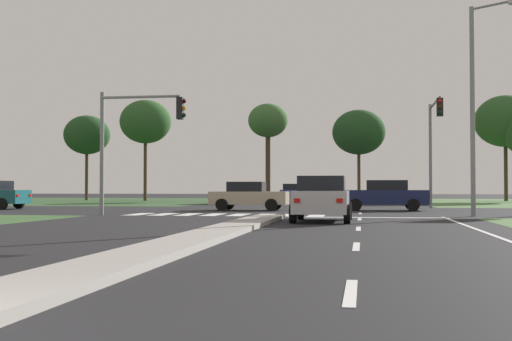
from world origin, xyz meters
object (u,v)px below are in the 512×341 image
Objects in this scene: car_silver_third at (322,198)px; car_beige_sixth at (249,196)px; street_lamp_second at (477,98)px; treeline_near at (87,135)px; treeline_second at (145,122)px; treeline_fifth at (505,121)px; treeline_third at (268,122)px; treeline_fourth at (359,132)px; car_white_second at (304,192)px; car_blue_fifth at (293,193)px; pedestrian_at_median at (310,188)px; traffic_signal_near_left at (132,131)px; car_navy_near at (384,195)px; traffic_signal_far_right at (434,134)px.

car_silver_third reaches higher than car_beige_sixth.
street_lamp_second is 46.25m from treeline_near.
treeline_fifth is at bearing 7.57° from treeline_second.
treeline_second reaches higher than treeline_third.
car_beige_sixth is 29.50m from treeline_third.
car_silver_third is at bearing -140.52° from street_lamp_second.
treeline_fourth is (1.05, 38.36, 5.52)m from car_silver_third.
treeline_fifth is at bearing 168.32° from car_white_second.
treeline_near is at bearing -142.46° from car_beige_sixth.
car_blue_fifth is 22.38m from treeline_near.
treeline_fourth reaches higher than car_beige_sixth.
street_lamp_second is 0.94× the size of treeline_third.
car_blue_fifth is 30.78m from street_lamp_second.
treeline_third reaches higher than pedestrian_at_median.
car_silver_third is at bearing 22.13° from car_beige_sixth.
treeline_near is 18.04m from treeline_third.
car_beige_sixth is (-0.13, -32.73, -0.03)m from car_white_second.
pedestrian_at_median is at bearing 68.65° from traffic_signal_near_left.
street_lamp_second is at bearing -51.15° from treeline_second.
treeline_second is at bearing -159.52° from treeline_third.
treeline_second is at bearing 117.46° from car_silver_third.
car_silver_third is 1.06× the size of car_beige_sixth.
car_blue_fifth is at bearing 110.50° from street_lamp_second.
treeline_near reaches higher than car_white_second.
car_navy_near reaches higher than car_white_second.
treeline_fifth is (22.01, 0.29, -0.27)m from treeline_third.
car_white_second is at bearing -15.09° from pedestrian_at_median.
traffic_signal_far_right reaches higher than pedestrian_at_median.
pedestrian_at_median is at bearing -129.19° from treeline_fifth.
treeline_fourth is (5.67, 27.01, 5.56)m from car_beige_sixth.
traffic_signal_near_left reaches higher than car_blue_fifth.
car_silver_third is 0.82× the size of traffic_signal_near_left.
traffic_signal_near_left is at bearing 156.23° from car_silver_third.
treeline_third reaches higher than car_blue_fifth.
car_silver_third is 0.45× the size of treeline_fifth.
car_blue_fifth is 21.40m from traffic_signal_far_right.
traffic_signal_far_right is at bearing 118.07° from car_blue_fifth.
treeline_third is (-3.11, 6.25, 6.81)m from car_blue_fifth.
car_navy_near is at bearing -171.23° from pedestrian_at_median.
traffic_signal_far_right is 9.50m from pedestrian_at_median.
traffic_signal_far_right is 0.74× the size of treeline_near.
car_silver_third is 46.71m from treeline_near.
treeline_second is at bearing 128.85° from street_lamp_second.
treeline_second is at bearing -172.43° from treeline_fifth.
pedestrian_at_median is 23.66m from treeline_second.
treeline_third is at bearing 3.93° from treeline_near.
car_navy_near reaches higher than car_blue_fifth.
traffic_signal_near_left is at bearing -26.40° from car_beige_sixth.
pedestrian_at_median is at bearing 163.38° from car_beige_sixth.
treeline_third is 8.92m from treeline_fourth.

